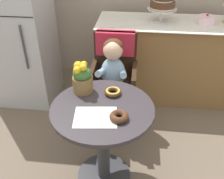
{
  "coord_description": "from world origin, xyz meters",
  "views": [
    {
      "loc": [
        0.22,
        -1.39,
        1.79
      ],
      "look_at": [
        0.05,
        0.15,
        0.77
      ],
      "focal_mm": 41.21,
      "sensor_mm": 36.0,
      "label": 1
    }
  ],
  "objects_px": {
    "donut_front": "(119,116)",
    "flower_vase": "(82,78)",
    "wicker_chair": "(114,67)",
    "donut_mid": "(113,92)",
    "seated_child": "(113,72)",
    "round_layer_cake": "(207,20)",
    "refrigerator": "(18,27)",
    "cafe_table": "(103,130)",
    "tiered_cake_stand": "(163,4)"
  },
  "relations": [
    {
      "from": "donut_front",
      "to": "donut_mid",
      "type": "distance_m",
      "value": 0.29
    },
    {
      "from": "seated_child",
      "to": "donut_front",
      "type": "distance_m",
      "value": 0.7
    },
    {
      "from": "wicker_chair",
      "to": "seated_child",
      "type": "height_order",
      "value": "seated_child"
    },
    {
      "from": "round_layer_cake",
      "to": "refrigerator",
      "type": "xyz_separation_m",
      "value": [
        -1.95,
        -0.19,
        -0.09
      ]
    },
    {
      "from": "donut_front",
      "to": "tiered_cake_stand",
      "type": "xyz_separation_m",
      "value": [
        0.31,
        1.41,
        0.34
      ]
    },
    {
      "from": "donut_front",
      "to": "cafe_table",
      "type": "bearing_deg",
      "value": 137.44
    },
    {
      "from": "donut_front",
      "to": "round_layer_cake",
      "type": "distance_m",
      "value": 1.62
    },
    {
      "from": "flower_vase",
      "to": "round_layer_cake",
      "type": "height_order",
      "value": "round_layer_cake"
    },
    {
      "from": "cafe_table",
      "to": "seated_child",
      "type": "bearing_deg",
      "value": 89.27
    },
    {
      "from": "donut_mid",
      "to": "tiered_cake_stand",
      "type": "height_order",
      "value": "tiered_cake_stand"
    },
    {
      "from": "donut_mid",
      "to": "cafe_table",
      "type": "bearing_deg",
      "value": -108.38
    },
    {
      "from": "flower_vase",
      "to": "wicker_chair",
      "type": "bearing_deg",
      "value": 71.95
    },
    {
      "from": "tiered_cake_stand",
      "to": "donut_front",
      "type": "bearing_deg",
      "value": -102.42
    },
    {
      "from": "donut_mid",
      "to": "donut_front",
      "type": "bearing_deg",
      "value": -75.97
    },
    {
      "from": "wicker_chair",
      "to": "donut_mid",
      "type": "distance_m",
      "value": 0.58
    },
    {
      "from": "donut_mid",
      "to": "round_layer_cake",
      "type": "distance_m",
      "value": 1.42
    },
    {
      "from": "round_layer_cake",
      "to": "wicker_chair",
      "type": "bearing_deg",
      "value": -147.83
    },
    {
      "from": "cafe_table",
      "to": "wicker_chair",
      "type": "distance_m",
      "value": 0.74
    },
    {
      "from": "cafe_table",
      "to": "donut_front",
      "type": "bearing_deg",
      "value": -42.56
    },
    {
      "from": "flower_vase",
      "to": "tiered_cake_stand",
      "type": "bearing_deg",
      "value": 61.45
    },
    {
      "from": "wicker_chair",
      "to": "flower_vase",
      "type": "xyz_separation_m",
      "value": [
        -0.18,
        -0.55,
        0.2
      ]
    },
    {
      "from": "seated_child",
      "to": "wicker_chair",
      "type": "bearing_deg",
      "value": 90.0
    },
    {
      "from": "round_layer_cake",
      "to": "refrigerator",
      "type": "height_order",
      "value": "refrigerator"
    },
    {
      "from": "seated_child",
      "to": "round_layer_cake",
      "type": "height_order",
      "value": "round_layer_cake"
    },
    {
      "from": "cafe_table",
      "to": "donut_mid",
      "type": "bearing_deg",
      "value": 71.62
    },
    {
      "from": "donut_front",
      "to": "refrigerator",
      "type": "distance_m",
      "value": 1.69
    },
    {
      "from": "seated_child",
      "to": "refrigerator",
      "type": "bearing_deg",
      "value": 153.62
    },
    {
      "from": "donut_front",
      "to": "wicker_chair",
      "type": "bearing_deg",
      "value": 97.91
    },
    {
      "from": "refrigerator",
      "to": "cafe_table",
      "type": "bearing_deg",
      "value": -46.33
    },
    {
      "from": "donut_front",
      "to": "refrigerator",
      "type": "relative_size",
      "value": 0.07
    },
    {
      "from": "donut_front",
      "to": "tiered_cake_stand",
      "type": "relative_size",
      "value": 0.41
    },
    {
      "from": "donut_front",
      "to": "flower_vase",
      "type": "relative_size",
      "value": 0.51
    },
    {
      "from": "donut_front",
      "to": "donut_mid",
      "type": "height_order",
      "value": "donut_front"
    },
    {
      "from": "donut_front",
      "to": "flower_vase",
      "type": "distance_m",
      "value": 0.43
    },
    {
      "from": "donut_mid",
      "to": "flower_vase",
      "type": "bearing_deg",
      "value": 175.44
    },
    {
      "from": "donut_mid",
      "to": "round_layer_cake",
      "type": "relative_size",
      "value": 0.68
    },
    {
      "from": "donut_front",
      "to": "tiered_cake_stand",
      "type": "distance_m",
      "value": 1.49
    },
    {
      "from": "wicker_chair",
      "to": "seated_child",
      "type": "distance_m",
      "value": 0.16
    },
    {
      "from": "seated_child",
      "to": "round_layer_cake",
      "type": "relative_size",
      "value": 4.0
    },
    {
      "from": "round_layer_cake",
      "to": "refrigerator",
      "type": "relative_size",
      "value": 0.11
    },
    {
      "from": "cafe_table",
      "to": "seated_child",
      "type": "xyz_separation_m",
      "value": [
        0.01,
        0.58,
        0.17
      ]
    },
    {
      "from": "cafe_table",
      "to": "tiered_cake_stand",
      "type": "relative_size",
      "value": 2.4
    },
    {
      "from": "tiered_cake_stand",
      "to": "round_layer_cake",
      "type": "height_order",
      "value": "tiered_cake_stand"
    },
    {
      "from": "wicker_chair",
      "to": "seated_child",
      "type": "bearing_deg",
      "value": -91.75
    },
    {
      "from": "cafe_table",
      "to": "tiered_cake_stand",
      "type": "bearing_deg",
      "value": 71.44
    },
    {
      "from": "flower_vase",
      "to": "tiered_cake_stand",
      "type": "relative_size",
      "value": 0.81
    },
    {
      "from": "seated_child",
      "to": "donut_mid",
      "type": "height_order",
      "value": "seated_child"
    },
    {
      "from": "wicker_chair",
      "to": "donut_front",
      "type": "bearing_deg",
      "value": -83.84
    },
    {
      "from": "wicker_chair",
      "to": "round_layer_cake",
      "type": "distance_m",
      "value": 1.09
    },
    {
      "from": "wicker_chair",
      "to": "refrigerator",
      "type": "xyz_separation_m",
      "value": [
        -1.06,
        0.37,
        0.21
      ]
    }
  ]
}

